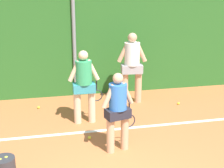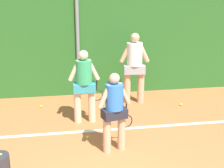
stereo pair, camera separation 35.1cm
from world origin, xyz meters
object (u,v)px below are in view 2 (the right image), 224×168
player_backcourt_far (134,64)px  tennis_ball_7 (181,105)px  tennis_ball_0 (88,137)px  tennis_ball_3 (41,106)px  player_foreground_near (115,109)px  player_midcourt (84,83)px

player_backcourt_far → tennis_ball_7: bearing=165.2°
tennis_ball_0 → tennis_ball_3: same height
player_foreground_near → player_midcourt: size_ratio=0.92×
player_backcourt_far → tennis_ball_0: size_ratio=29.04×
player_foreground_near → tennis_ball_0: bearing=115.2°
player_backcourt_far → tennis_ball_3: 2.72m
player_backcourt_far → tennis_ball_7: player_backcourt_far is taller
player_midcourt → tennis_ball_3: (-1.08, 1.10, -0.94)m
tennis_ball_7 → player_midcourt: bearing=-166.8°
tennis_ball_3 → tennis_ball_7: 3.75m
player_backcourt_far → tennis_ball_0: 2.65m
tennis_ball_7 → tennis_ball_0: bearing=-150.6°
player_midcourt → tennis_ball_7: player_midcourt is taller
tennis_ball_3 → tennis_ball_7: size_ratio=1.00×
player_foreground_near → tennis_ball_0: player_foreground_near is taller
tennis_ball_0 → tennis_ball_3: bearing=118.0°
player_foreground_near → player_backcourt_far: player_backcourt_far is taller
player_midcourt → tennis_ball_3: 1.81m
player_midcourt → tennis_ball_3: size_ratio=26.27×
player_foreground_near → player_midcourt: player_midcourt is taller
player_foreground_near → tennis_ball_0: size_ratio=24.15×
player_midcourt → player_backcourt_far: size_ratio=0.90×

